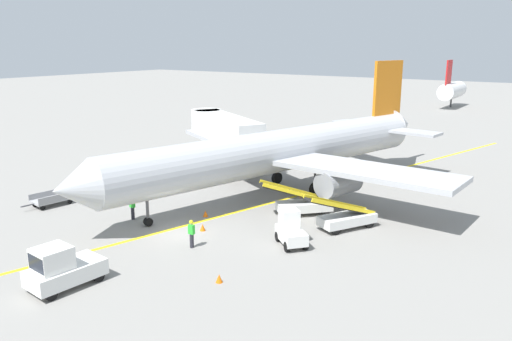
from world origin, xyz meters
The scene contains 17 objects.
ground_plane centered at (0.00, 0.00, 0.00)m, with size 300.00×300.00×0.00m, color gray.
taxi_line_yellow centered at (0.73, 5.00, 0.00)m, with size 0.30×80.00×0.01m, color yellow.
airliner centered at (0.88, 11.38, 3.42)m, with size 27.85×34.78×10.10m.
jet_bridge centered at (-9.55, 16.88, 3.54)m, with size 12.35×8.64×4.85m.
pushback_tug centered at (0.56, -8.72, 0.99)m, with size 2.25×3.77×2.20m.
baggage_tug_near_wing centered at (7.00, 2.28, 0.93)m, with size 2.67×2.54×2.10m.
belt_loader_forward_hold centered at (8.57, 6.60, 0.78)m, with size 3.45×5.00×2.59m.
belt_loader_aft_hold centered at (4.92, 7.47, 0.78)m, with size 4.33×4.50×2.59m.
baggage_cart_loaded centered at (-11.39, -1.11, 0.47)m, with size 1.92×3.83×0.94m.
ground_crew_marshaller centered at (-4.13, 0.10, 0.91)m, with size 0.36×0.24×1.70m.
ground_crew_wing_walker centered at (2.47, -1.38, 0.91)m, with size 0.36×0.24×1.70m.
safety_cone_nose_left centered at (6.58, -4.01, 0.22)m, with size 0.36×0.36×0.44m, color orange.
safety_cone_nose_right centered at (2.83, 11.05, 0.22)m, with size 0.36×0.36×0.44m, color orange.
safety_cone_wingtip_left centered at (-0.40, 3.30, 0.22)m, with size 0.36×0.36×0.44m, color orange.
safety_cone_wingtip_right centered at (-7.48, 3.60, 0.22)m, with size 0.36×0.36×0.44m, color orange.
safety_cone_tail_area centered at (1.20, 1.10, 0.22)m, with size 0.36×0.36×0.44m, color orange.
distant_aircraft_far_left centered at (-2.20, 77.01, 3.22)m, with size 3.00×10.10×8.80m.
Camera 1 is at (21.20, -22.20, 11.61)m, focal length 35.60 mm.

